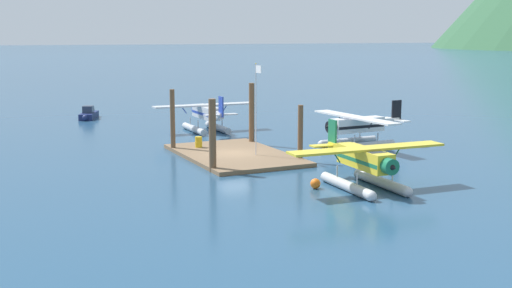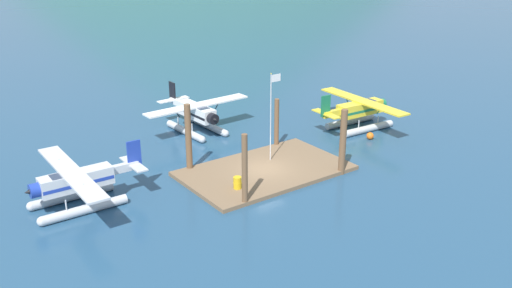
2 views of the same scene
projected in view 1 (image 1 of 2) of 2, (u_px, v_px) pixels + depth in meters
ground_plane at (234, 157)px, 50.54m from camera, size 1200.00×1200.00×0.00m
dock_platform at (234, 155)px, 50.51m from camera, size 12.53×7.64×0.30m
piling_near_left at (173, 120)px, 52.50m from camera, size 0.40×0.40×5.11m
piling_near_right at (212, 136)px, 44.51m from camera, size 0.50×0.50×5.13m
piling_far_left at (252, 114)px, 55.65m from camera, size 0.48×0.48×5.38m
piling_far_right at (300, 134)px, 48.17m from camera, size 0.40×0.40×4.31m
flagpole at (256, 99)px, 48.89m from camera, size 0.95×0.10×7.07m
fuel_drum at (199, 142)px, 52.98m from camera, size 0.62×0.62×0.88m
mooring_buoy at (315, 184)px, 39.97m from camera, size 0.65×0.65×0.65m
seaplane_yellow_stbd_fwd at (365, 164)px, 39.67m from camera, size 7.98×10.46×3.84m
seaplane_silver_port_fwd at (206, 116)px, 63.52m from camera, size 7.98×10.42×3.84m
seaplane_white_bow_centre at (357, 129)px, 54.50m from camera, size 10.45×7.98×3.84m
boat_navy_open_sw at (89, 114)px, 73.39m from camera, size 4.63×2.97×1.50m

